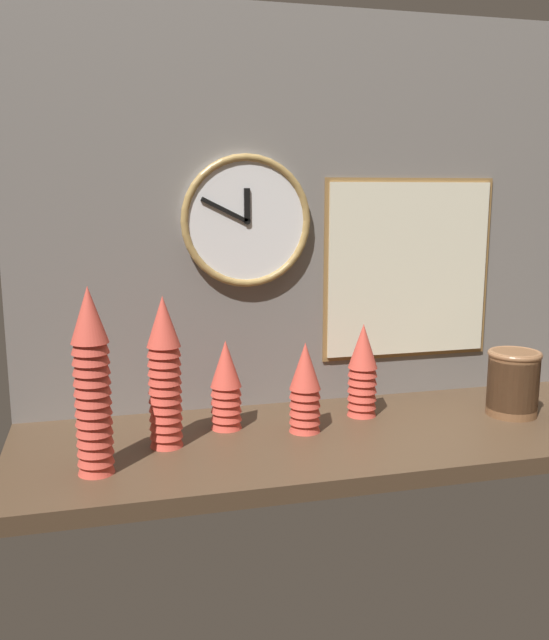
{
  "coord_description": "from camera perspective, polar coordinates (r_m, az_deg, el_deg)",
  "views": [
    {
      "loc": [
        -56.1,
        -150.72,
        58.31
      ],
      "look_at": [
        -16.28,
        4.0,
        27.84
      ],
      "focal_mm": 38.0,
      "sensor_mm": 36.0,
      "label": 1
    }
  ],
  "objects": [
    {
      "name": "ground_plane",
      "position": [
        1.72,
        5.68,
        -9.81
      ],
      "size": [
        160.0,
        56.0,
        4.0
      ],
      "primitive_type": "cube",
      "color": "#4C3826"
    },
    {
      "name": "wall_tiled_back",
      "position": [
        1.86,
        3.17,
        8.99
      ],
      "size": [
        160.0,
        3.0,
        105.0
      ],
      "color": "slate",
      "rests_on": "ground_plane"
    },
    {
      "name": "cup_stack_center_left",
      "position": [
        1.68,
        -4.11,
        -5.46
      ],
      "size": [
        7.7,
        7.7,
        22.48
      ],
      "color": "#DB4C3D",
      "rests_on": "ground_plane"
    },
    {
      "name": "cup_stack_far_left",
      "position": [
        1.44,
        -15.11,
        -5.04
      ],
      "size": [
        7.7,
        7.7,
        39.74
      ],
      "color": "#DB4C3D",
      "rests_on": "ground_plane"
    },
    {
      "name": "cup_stack_center",
      "position": [
        1.66,
        2.59,
        -5.68
      ],
      "size": [
        7.7,
        7.7,
        22.48
      ],
      "color": "#DB4C3D",
      "rests_on": "ground_plane"
    },
    {
      "name": "cup_stack_center_right",
      "position": [
        1.79,
        7.43,
        -4.21
      ],
      "size": [
        7.7,
        7.7,
        24.64
      ],
      "color": "#DB4C3D",
      "rests_on": "ground_plane"
    },
    {
      "name": "cup_stack_left",
      "position": [
        1.57,
        -9.26,
        -4.34
      ],
      "size": [
        7.7,
        7.7,
        35.43
      ],
      "color": "#DB4C3D",
      "rests_on": "ground_plane"
    },
    {
      "name": "bowl_stack_far_right",
      "position": [
        1.89,
        19.53,
        -4.95
      ],
      "size": [
        13.78,
        13.78,
        17.32
      ],
      "color": "brown",
      "rests_on": "ground_plane"
    },
    {
      "name": "wall_clock",
      "position": [
        1.78,
        -2.38,
        8.32
      ],
      "size": [
        34.52,
        2.7,
        34.52
      ],
      "color": "white"
    },
    {
      "name": "menu_board",
      "position": [
        1.95,
        11.21,
        4.21
      ],
      "size": [
        50.24,
        1.32,
        50.73
      ],
      "color": "olive"
    }
  ]
}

